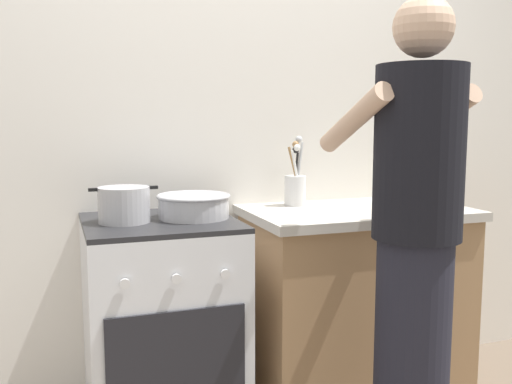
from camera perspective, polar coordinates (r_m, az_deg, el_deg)
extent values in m
cube|color=silver|center=(2.77, 0.29, 6.21)|extent=(3.20, 0.10, 2.50)
cube|color=#99724C|center=(2.74, 9.88, -11.38)|extent=(0.96, 0.56, 0.86)
cube|color=#B7B2A8|center=(2.63, 10.09, -2.05)|extent=(1.00, 0.60, 0.04)
cube|color=silver|center=(2.44, -9.37, -13.46)|extent=(0.60, 0.60, 0.88)
cube|color=#232326|center=(2.32, -9.60, -3.02)|extent=(0.60, 0.60, 0.02)
cube|color=black|center=(2.17, -7.85, -16.72)|extent=(0.51, 0.01, 0.40)
cylinder|color=silver|center=(2.03, -13.00, -8.95)|extent=(0.04, 0.01, 0.04)
cylinder|color=silver|center=(2.06, -7.97, -8.62)|extent=(0.04, 0.01, 0.04)
cylinder|color=silver|center=(2.10, -3.10, -8.23)|extent=(0.04, 0.01, 0.04)
cylinder|color=#B2B2B7|center=(2.29, -13.07, -1.25)|extent=(0.20, 0.20, 0.14)
cube|color=black|center=(2.27, -16.01, 0.22)|extent=(0.04, 0.02, 0.01)
cube|color=black|center=(2.29, -10.26, 0.46)|extent=(0.04, 0.02, 0.01)
cylinder|color=#B7B7BC|center=(2.34, -6.25, -1.46)|extent=(0.29, 0.29, 0.09)
torus|color=#B7B7BC|center=(2.34, -6.27, -0.41)|extent=(0.30, 0.30, 0.01)
cylinder|color=silver|center=(2.68, 3.93, 0.15)|extent=(0.10, 0.10, 0.14)
cylinder|color=black|center=(2.67, 3.98, 1.58)|extent=(0.03, 0.03, 0.22)
sphere|color=black|center=(2.66, 4.00, 4.23)|extent=(0.03, 0.03, 0.03)
cylinder|color=#B7BABF|center=(2.68, 4.29, 2.00)|extent=(0.02, 0.06, 0.29)
sphere|color=#B7BABF|center=(2.67, 4.32, 5.28)|extent=(0.03, 0.03, 0.03)
cylinder|color=white|center=(2.65, 4.11, 1.64)|extent=(0.06, 0.01, 0.24)
sphere|color=white|center=(2.64, 4.13, 4.45)|extent=(0.03, 0.03, 0.03)
cylinder|color=#9E7547|center=(2.66, 3.96, 1.80)|extent=(0.07, 0.03, 0.26)
sphere|color=#9E7547|center=(2.65, 3.99, 4.78)|extent=(0.03, 0.03, 0.03)
cylinder|color=gold|center=(2.70, 15.31, 0.45)|extent=(0.06, 0.06, 0.19)
cylinder|color=gold|center=(2.69, 15.39, 2.79)|extent=(0.03, 0.03, 0.04)
cylinder|color=black|center=(2.69, 15.41, 3.34)|extent=(0.03, 0.03, 0.02)
cylinder|color=black|center=(2.15, 15.29, -16.32)|extent=(0.26, 0.26, 0.90)
cylinder|color=black|center=(1.98, 16.01, 3.77)|extent=(0.30, 0.30, 0.58)
sphere|color=#D3AA8C|center=(2.00, 16.43, 15.59)|extent=(0.20, 0.20, 0.20)
cylinder|color=#D3AA8C|center=(2.00, 9.77, 7.13)|extent=(0.07, 0.41, 0.24)
cylinder|color=#D3AA8C|center=(2.19, 17.61, 6.90)|extent=(0.07, 0.41, 0.24)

